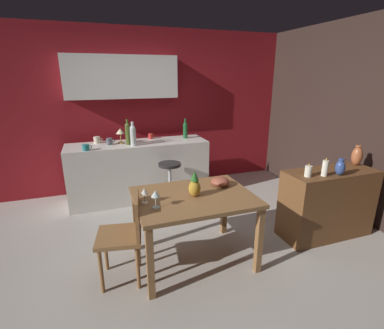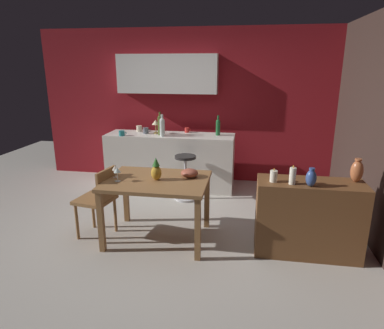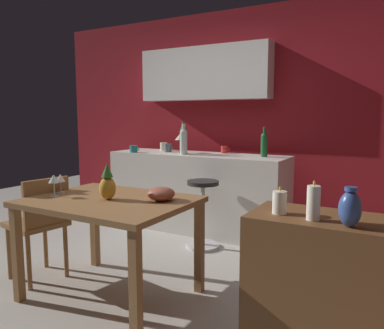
{
  "view_description": "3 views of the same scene",
  "coord_description": "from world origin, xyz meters",
  "px_view_note": "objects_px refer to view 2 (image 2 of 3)",
  "views": [
    {
      "loc": [
        -0.79,
        -2.68,
        1.87
      ],
      "look_at": [
        0.22,
        0.18,
        0.92
      ],
      "focal_mm": 26.43,
      "sensor_mm": 36.0,
      "label": 1
    },
    {
      "loc": [
        1.08,
        -3.8,
        1.98
      ],
      "look_at": [
        0.44,
        0.06,
        0.84
      ],
      "focal_mm": 31.77,
      "sensor_mm": 36.0,
      "label": 2
    },
    {
      "loc": [
        1.94,
        -2.33,
        1.34
      ],
      "look_at": [
        0.48,
        0.26,
        0.96
      ],
      "focal_mm": 35.88,
      "sensor_mm": 36.0,
      "label": 3
    }
  ],
  "objects_px": {
    "chair_near_window": "(99,198)",
    "counter_lamp": "(156,123)",
    "cup_teal": "(122,133)",
    "cup_slate": "(146,131)",
    "bar_stool": "(185,176)",
    "wine_bottle_olive": "(160,124)",
    "wine_glass_left": "(115,168)",
    "pillar_candle_tall": "(274,176)",
    "cup_red": "(187,130)",
    "wine_bottle_clear": "(162,126)",
    "pineapple_centerpiece": "(156,170)",
    "sideboard_cabinet": "(308,218)",
    "pillar_candle_short": "(293,176)",
    "cup_cream": "(139,128)",
    "dining_table": "(157,187)",
    "wine_glass_right": "(117,170)",
    "vase_ceramic_blue": "(311,178)",
    "vase_copper": "(357,171)",
    "wine_bottle_green": "(218,126)",
    "fruit_bowl": "(189,173)"
  },
  "relations": [
    {
      "from": "chair_near_window",
      "to": "counter_lamp",
      "type": "relative_size",
      "value": 3.76
    },
    {
      "from": "cup_teal",
      "to": "cup_slate",
      "type": "xyz_separation_m",
      "value": [
        0.33,
        0.25,
        0.01
      ]
    },
    {
      "from": "bar_stool",
      "to": "wine_bottle_olive",
      "type": "height_order",
      "value": "wine_bottle_olive"
    },
    {
      "from": "wine_glass_left",
      "to": "pillar_candle_tall",
      "type": "bearing_deg",
      "value": -3.09
    },
    {
      "from": "wine_bottle_olive",
      "to": "counter_lamp",
      "type": "relative_size",
      "value": 1.65
    },
    {
      "from": "cup_red",
      "to": "cup_slate",
      "type": "distance_m",
      "value": 0.69
    },
    {
      "from": "wine_bottle_clear",
      "to": "pillar_candle_tall",
      "type": "bearing_deg",
      "value": -46.87
    },
    {
      "from": "pineapple_centerpiece",
      "to": "sideboard_cabinet",
      "type": "bearing_deg",
      "value": -1.07
    },
    {
      "from": "pillar_candle_tall",
      "to": "wine_bottle_clear",
      "type": "bearing_deg",
      "value": 133.13
    },
    {
      "from": "cup_teal",
      "to": "pillar_candle_short",
      "type": "bearing_deg",
      "value": -34.69
    },
    {
      "from": "sideboard_cabinet",
      "to": "cup_red",
      "type": "height_order",
      "value": "cup_red"
    },
    {
      "from": "pineapple_centerpiece",
      "to": "cup_teal",
      "type": "xyz_separation_m",
      "value": [
        -1.0,
        1.58,
        0.09
      ]
    },
    {
      "from": "counter_lamp",
      "to": "pillar_candle_short",
      "type": "xyz_separation_m",
      "value": [
        1.97,
        -1.97,
        -0.16
      ]
    },
    {
      "from": "bar_stool",
      "to": "cup_teal",
      "type": "bearing_deg",
      "value": 165.42
    },
    {
      "from": "wine_glass_left",
      "to": "counter_lamp",
      "type": "relative_size",
      "value": 0.64
    },
    {
      "from": "cup_slate",
      "to": "cup_red",
      "type": "bearing_deg",
      "value": 17.31
    },
    {
      "from": "cup_cream",
      "to": "counter_lamp",
      "type": "xyz_separation_m",
      "value": [
        0.34,
        -0.15,
        0.12
      ]
    },
    {
      "from": "cup_cream",
      "to": "pillar_candle_short",
      "type": "distance_m",
      "value": 3.14
    },
    {
      "from": "bar_stool",
      "to": "counter_lamp",
      "type": "height_order",
      "value": "counter_lamp"
    },
    {
      "from": "wine_glass_left",
      "to": "counter_lamp",
      "type": "bearing_deg",
      "value": 90.49
    },
    {
      "from": "bar_stool",
      "to": "pillar_candle_tall",
      "type": "relative_size",
      "value": 4.67
    },
    {
      "from": "cup_red",
      "to": "dining_table",
      "type": "bearing_deg",
      "value": -89.58
    },
    {
      "from": "bar_stool",
      "to": "wine_glass_left",
      "type": "height_order",
      "value": "wine_glass_left"
    },
    {
      "from": "wine_glass_right",
      "to": "wine_bottle_clear",
      "type": "height_order",
      "value": "wine_bottle_clear"
    },
    {
      "from": "cup_cream",
      "to": "counter_lamp",
      "type": "height_order",
      "value": "counter_lamp"
    },
    {
      "from": "wine_bottle_olive",
      "to": "pillar_candle_short",
      "type": "xyz_separation_m",
      "value": [
        1.87,
        -1.87,
        -0.17
      ]
    },
    {
      "from": "chair_near_window",
      "to": "vase_ceramic_blue",
      "type": "xyz_separation_m",
      "value": [
        2.33,
        -0.12,
        0.42
      ]
    },
    {
      "from": "bar_stool",
      "to": "pillar_candle_short",
      "type": "xyz_separation_m",
      "value": [
        1.37,
        -1.42,
        0.54
      ]
    },
    {
      "from": "wine_bottle_clear",
      "to": "cup_cream",
      "type": "xyz_separation_m",
      "value": [
        -0.49,
        0.34,
        -0.11
      ]
    },
    {
      "from": "sideboard_cabinet",
      "to": "bar_stool",
      "type": "relative_size",
      "value": 1.59
    },
    {
      "from": "dining_table",
      "to": "wine_glass_right",
      "type": "distance_m",
      "value": 0.49
    },
    {
      "from": "wine_glass_left",
      "to": "pillar_candle_short",
      "type": "distance_m",
      "value": 1.96
    },
    {
      "from": "wine_glass_right",
      "to": "wine_bottle_olive",
      "type": "xyz_separation_m",
      "value": [
        0.01,
        1.87,
        0.21
      ]
    },
    {
      "from": "wine_glass_left",
      "to": "cup_red",
      "type": "xyz_separation_m",
      "value": [
        0.47,
        2.02,
        0.09
      ]
    },
    {
      "from": "pineapple_centerpiece",
      "to": "vase_ceramic_blue",
      "type": "relative_size",
      "value": 1.37
    },
    {
      "from": "pillar_candle_short",
      "to": "vase_copper",
      "type": "distance_m",
      "value": 0.69
    },
    {
      "from": "wine_bottle_clear",
      "to": "pineapple_centerpiece",
      "type": "bearing_deg",
      "value": -78.16
    },
    {
      "from": "wine_glass_left",
      "to": "vase_copper",
      "type": "bearing_deg",
      "value": 1.02
    },
    {
      "from": "wine_bottle_olive",
      "to": "cup_slate",
      "type": "distance_m",
      "value": 0.3
    },
    {
      "from": "wine_bottle_green",
      "to": "cup_cream",
      "type": "relative_size",
      "value": 2.47
    },
    {
      "from": "fruit_bowl",
      "to": "cup_cream",
      "type": "distance_m",
      "value": 2.19
    },
    {
      "from": "wine_glass_right",
      "to": "cup_red",
      "type": "distance_m",
      "value": 2.19
    },
    {
      "from": "wine_bottle_olive",
      "to": "bar_stool",
      "type": "bearing_deg",
      "value": -42.27
    },
    {
      "from": "counter_lamp",
      "to": "pillar_candle_tall",
      "type": "bearing_deg",
      "value": -47.18
    },
    {
      "from": "sideboard_cabinet",
      "to": "pillar_candle_short",
      "type": "relative_size",
      "value": 5.47
    },
    {
      "from": "cup_teal",
      "to": "cup_slate",
      "type": "bearing_deg",
      "value": 37.61
    },
    {
      "from": "wine_glass_right",
      "to": "pineapple_centerpiece",
      "type": "bearing_deg",
      "value": 16.24
    },
    {
      "from": "wine_bottle_green",
      "to": "pillar_candle_tall",
      "type": "height_order",
      "value": "wine_bottle_green"
    },
    {
      "from": "cup_red",
      "to": "vase_ceramic_blue",
      "type": "relative_size",
      "value": 0.55
    },
    {
      "from": "cup_cream",
      "to": "counter_lamp",
      "type": "bearing_deg",
      "value": -24.35
    }
  ]
}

